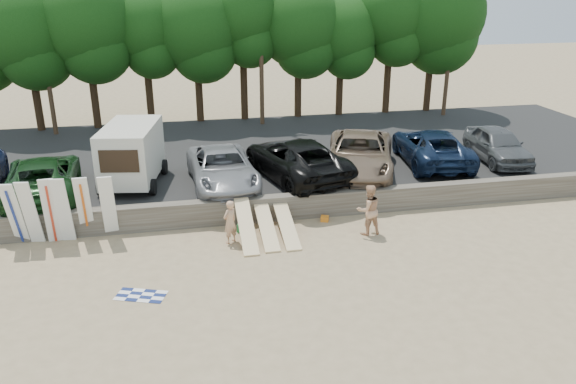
% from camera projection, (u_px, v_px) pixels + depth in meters
% --- Properties ---
extents(ground, '(120.00, 120.00, 0.00)m').
position_uv_depth(ground, '(279.00, 253.00, 19.70)').
color(ground, tan).
rests_on(ground, ground).
extents(seawall, '(44.00, 0.50, 1.00)m').
position_uv_depth(seawall, '(265.00, 208.00, 22.27)').
color(seawall, '#6B6356').
rests_on(seawall, ground).
extents(parking_lot, '(44.00, 14.50, 0.70)m').
position_uv_depth(parking_lot, '(241.00, 157.00, 29.19)').
color(parking_lot, '#282828').
rests_on(parking_lot, ground).
extents(treeline, '(33.65, 6.42, 9.48)m').
position_uv_depth(treeline, '(220.00, 22.00, 33.33)').
color(treeline, '#382616').
rests_on(treeline, parking_lot).
extents(utility_poles, '(25.80, 0.26, 9.00)m').
position_uv_depth(utility_poles, '(261.00, 45.00, 32.80)').
color(utility_poles, '#473321').
rests_on(utility_poles, parking_lot).
extents(box_trailer, '(2.87, 4.35, 2.59)m').
position_uv_depth(box_trailer, '(132.00, 152.00, 23.84)').
color(box_trailer, beige).
rests_on(box_trailer, parking_lot).
extents(car_1, '(3.35, 6.20, 1.65)m').
position_uv_depth(car_1, '(42.00, 177.00, 22.75)').
color(car_1, '#133414').
rests_on(car_1, parking_lot).
extents(car_2, '(2.93, 5.81, 1.58)m').
position_uv_depth(car_2, '(222.00, 168.00, 23.88)').
color(car_2, gray).
rests_on(car_2, parking_lot).
extents(car_3, '(4.39, 6.91, 1.78)m').
position_uv_depth(car_3, '(296.00, 159.00, 24.82)').
color(car_3, black).
rests_on(car_3, parking_lot).
extents(car_4, '(4.98, 7.02, 1.78)m').
position_uv_depth(car_4, '(359.00, 154.00, 25.46)').
color(car_4, '#7A624D').
rests_on(car_4, parking_lot).
extents(car_5, '(3.54, 6.28, 1.66)m').
position_uv_depth(car_5, '(431.00, 146.00, 26.83)').
color(car_5, '#0E1B34').
rests_on(car_5, parking_lot).
extents(car_6, '(2.46, 4.99, 1.64)m').
position_uv_depth(car_6, '(498.00, 145.00, 27.16)').
color(car_6, '#4C4F51').
rests_on(car_6, parking_lot).
extents(surfboard_upright_0, '(0.59, 0.85, 2.51)m').
position_uv_depth(surfboard_upright_0, '(14.00, 214.00, 19.81)').
color(surfboard_upright_0, white).
rests_on(surfboard_upright_0, ground).
extents(surfboard_upright_1, '(0.60, 0.75, 2.54)m').
position_uv_depth(surfboard_upright_1, '(30.00, 213.00, 19.87)').
color(surfboard_upright_1, white).
rests_on(surfboard_upright_1, ground).
extents(surfboard_upright_2, '(0.55, 0.59, 2.57)m').
position_uv_depth(surfboard_upright_2, '(51.00, 211.00, 20.01)').
color(surfboard_upright_2, white).
rests_on(surfboard_upright_2, ground).
extents(surfboard_upright_3, '(0.55, 0.61, 2.56)m').
position_uv_depth(surfboard_upright_3, '(63.00, 210.00, 20.06)').
color(surfboard_upright_3, white).
rests_on(surfboard_upright_3, ground).
extents(surfboard_upright_4, '(0.54, 0.78, 2.52)m').
position_uv_depth(surfboard_upright_4, '(84.00, 207.00, 20.37)').
color(surfboard_upright_4, white).
rests_on(surfboard_upright_4, ground).
extents(surfboard_upright_5, '(0.52, 0.74, 2.53)m').
position_uv_depth(surfboard_upright_5, '(108.00, 207.00, 20.43)').
color(surfboard_upright_5, white).
rests_on(surfboard_upright_5, ground).
extents(surfboard_low_0, '(0.56, 2.83, 1.13)m').
position_uv_depth(surfboard_low_0, '(246.00, 225.00, 20.57)').
color(surfboard_low_0, beige).
rests_on(surfboard_low_0, ground).
extents(surfboard_low_1, '(0.56, 2.91, 0.87)m').
position_uv_depth(surfboard_low_1, '(266.00, 225.00, 20.91)').
color(surfboard_low_1, beige).
rests_on(surfboard_low_1, ground).
extents(surfboard_low_2, '(0.56, 2.92, 0.82)m').
position_uv_depth(surfboard_low_2, '(286.00, 224.00, 21.03)').
color(surfboard_low_2, beige).
rests_on(surfboard_low_2, ground).
extents(beachgoer_a, '(0.71, 0.68, 1.64)m').
position_uv_depth(beachgoer_a, '(230.00, 222.00, 20.24)').
color(beachgoer_a, tan).
rests_on(beachgoer_a, ground).
extents(beachgoer_b, '(1.04, 0.86, 1.95)m').
position_uv_depth(beachgoer_b, '(369.00, 210.00, 20.90)').
color(beachgoer_b, tan).
rests_on(beachgoer_b, ground).
extents(cooler, '(0.47, 0.42, 0.32)m').
position_uv_depth(cooler, '(243.00, 228.00, 21.35)').
color(cooler, '#23833C').
rests_on(cooler, ground).
extents(gear_bag, '(0.37, 0.35, 0.22)m').
position_uv_depth(gear_bag, '(325.00, 219.00, 22.30)').
color(gear_bag, orange).
rests_on(gear_bag, ground).
extents(beach_towel, '(1.92, 1.92, 0.00)m').
position_uv_depth(beach_towel, '(141.00, 295.00, 17.08)').
color(beach_towel, white).
rests_on(beach_towel, ground).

